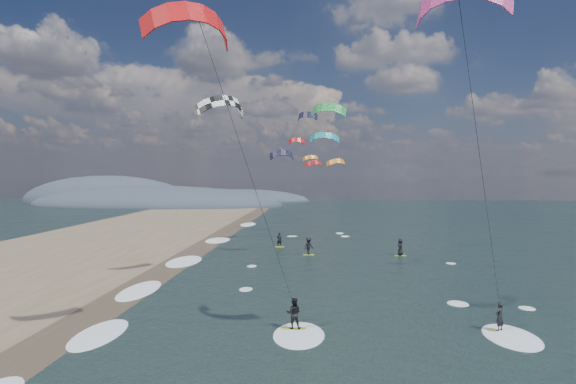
{
  "coord_description": "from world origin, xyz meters",
  "views": [
    {
      "loc": [
        0.95,
        -17.33,
        8.16
      ],
      "look_at": [
        -1.0,
        12.0,
        7.0
      ],
      "focal_mm": 30.0,
      "sensor_mm": 36.0,
      "label": 1
    }
  ],
  "objects": [
    {
      "name": "coastal_hills",
      "position": [
        -44.84,
        107.86,
        0.0
      ],
      "size": [
        80.0,
        41.0,
        15.0
      ],
      "color": "#3D4756",
      "rests_on": "ground"
    },
    {
      "name": "bg_kite_field",
      "position": [
        -0.61,
        50.46,
        12.43
      ],
      "size": [
        13.07,
        73.36,
        7.04
      ],
      "color": "red",
      "rests_on": "ground"
    },
    {
      "name": "kitesurfer_near_b",
      "position": [
        -2.72,
        3.12,
        9.94
      ],
      "size": [
        7.01,
        9.01,
        15.35
      ],
      "color": "#9EBF21",
      "rests_on": "ground"
    },
    {
      "name": "kitesurfer_near_a",
      "position": [
        7.16,
        2.99,
        11.8
      ],
      "size": [
        7.59,
        8.86,
        16.18
      ],
      "color": "#9EBF21",
      "rests_on": "ground"
    },
    {
      "name": "far_kitesurfers",
      "position": [
        2.09,
        31.12,
        0.86
      ],
      "size": [
        13.52,
        5.81,
        1.75
      ],
      "color": "#9EBF21",
      "rests_on": "ground"
    },
    {
      "name": "shoreline_surf",
      "position": [
        -10.8,
        14.75,
        0.0
      ],
      "size": [
        2.4,
        79.4,
        0.11
      ],
      "color": "white",
      "rests_on": "ground"
    },
    {
      "name": "wet_sand_strip",
      "position": [
        -12.0,
        10.0,
        0.0
      ],
      "size": [
        3.0,
        240.0,
        0.0
      ],
      "primitive_type": "cube",
      "color": "#382D23",
      "rests_on": "ground"
    }
  ]
}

